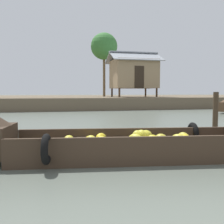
# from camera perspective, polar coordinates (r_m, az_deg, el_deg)

# --- Properties ---
(ground_plane) EXTENTS (300.00, 300.00, 0.00)m
(ground_plane) POSITION_cam_1_polar(r_m,az_deg,el_deg) (11.11, -5.71, -2.45)
(ground_plane) COLOR #596056
(riverbank_strip) EXTENTS (160.00, 20.00, 0.90)m
(riverbank_strip) POSITION_cam_1_polar(r_m,az_deg,el_deg) (28.15, -10.27, 2.51)
(riverbank_strip) COLOR brown
(riverbank_strip) RESTS_ON ground
(banana_boat) EXTENTS (5.70, 1.79, 0.89)m
(banana_boat) POSITION_cam_1_polar(r_m,az_deg,el_deg) (5.17, 4.06, -6.93)
(banana_boat) COLOR #3D2D21
(banana_boat) RESTS_ON ground
(stilt_house_mid_right) EXTENTS (4.36, 3.55, 3.93)m
(stilt_house_mid_right) POSITION_cam_1_polar(r_m,az_deg,el_deg) (23.10, 4.74, 8.40)
(stilt_house_mid_right) COLOR #4C3826
(stilt_house_mid_right) RESTS_ON riverbank_strip
(palm_tree_near) EXTENTS (2.57, 2.57, 6.12)m
(palm_tree_near) POSITION_cam_1_polar(r_m,az_deg,el_deg) (25.83, -1.75, 14.11)
(palm_tree_near) COLOR brown
(palm_tree_near) RESTS_ON riverbank_strip
(mooring_post) EXTENTS (0.14, 0.14, 1.32)m
(mooring_post) POSITION_cam_1_polar(r_m,az_deg,el_deg) (7.48, 21.69, -0.94)
(mooring_post) COLOR #423323
(mooring_post) RESTS_ON ground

